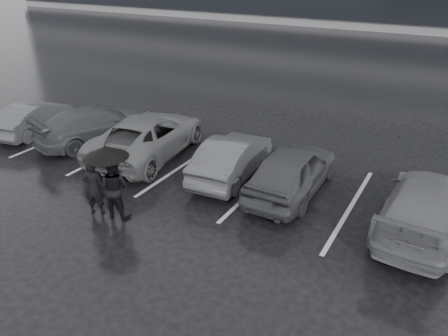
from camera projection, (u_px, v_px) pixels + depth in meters
ground at (198, 217)px, 11.67m from camera, size 160.00×160.00×0.00m
car_main at (292, 170)px, 12.65m from camera, size 1.71×4.20×1.43m
car_west_a at (232, 157)px, 13.63m from camera, size 1.73×4.02×1.29m
car_west_b at (148, 135)px, 15.11m from camera, size 3.05×5.44×1.44m
car_west_c at (96, 124)px, 16.26m from camera, size 3.14×4.90×1.32m
car_west_d at (33, 118)px, 17.11m from camera, size 2.02×3.81×1.19m
car_east at (425, 206)px, 10.88m from camera, size 2.09×4.74×1.36m
pedestrian_left at (94, 188)px, 11.54m from camera, size 0.67×0.57×1.56m
pedestrian_right at (114, 188)px, 11.38m from camera, size 0.91×0.76×1.70m
umbrella at (105, 152)px, 11.09m from camera, size 1.17×1.17×1.99m
stall_stripes at (220, 174)px, 13.98m from camera, size 19.72×5.00×0.00m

